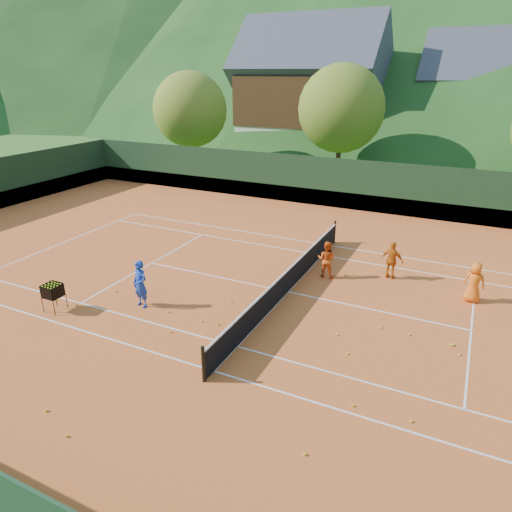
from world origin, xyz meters
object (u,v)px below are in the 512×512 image
at_px(coach, 140,284).
at_px(chalet_mid, 492,104).
at_px(student_b, 392,260).
at_px(chalet_left, 310,95).
at_px(tennis_net, 288,280).
at_px(student_a, 326,259).
at_px(student_c, 474,282).
at_px(ball_hopper, 53,291).

bearing_deg(coach, chalet_mid, 86.18).
height_order(student_b, chalet_left, chalet_left).
bearing_deg(tennis_net, student_a, 66.75).
distance_m(student_b, tennis_net, 4.41).
height_order(student_a, student_c, student_a).
xyz_separation_m(coach, tennis_net, (4.25, 3.30, -0.36)).
xyz_separation_m(student_a, student_b, (2.41, 0.98, 0.02)).
distance_m(student_b, chalet_left, 30.50).
xyz_separation_m(student_a, chalet_left, (-10.85, 28.02, 4.87)).
relative_size(coach, ball_hopper, 1.72).
bearing_deg(student_c, chalet_mid, -90.36).
distance_m(student_b, chalet_mid, 31.44).
distance_m(tennis_net, ball_hopper, 8.35).
xyz_separation_m(ball_hopper, chalet_left, (-3.23, 34.88, 4.88)).
bearing_deg(tennis_net, student_c, 19.31).
bearing_deg(student_b, chalet_mid, -87.66).
bearing_deg(chalet_left, coach, -80.21).
relative_size(student_a, tennis_net, 0.13).
bearing_deg(student_c, ball_hopper, 27.62).
height_order(student_a, tennis_net, student_a).
relative_size(coach, tennis_net, 0.14).
height_order(student_c, chalet_left, chalet_left).
xyz_separation_m(coach, chalet_mid, (10.25, 37.30, 4.11)).
bearing_deg(chalet_left, ball_hopper, -84.71).
distance_m(student_b, student_c, 3.12).
relative_size(tennis_net, chalet_left, 0.87).
relative_size(student_a, ball_hopper, 1.51).
distance_m(ball_hopper, chalet_left, 35.37).
height_order(student_b, chalet_mid, chalet_mid).
bearing_deg(chalet_left, student_a, -68.83).
distance_m(student_c, chalet_mid, 32.08).
distance_m(student_c, tennis_net, 6.67).
relative_size(ball_hopper, chalet_left, 0.07).
xyz_separation_m(student_c, chalet_mid, (-0.29, 31.80, 4.22)).
height_order(student_a, student_b, student_b).
relative_size(student_b, chalet_mid, 0.12).
bearing_deg(ball_hopper, student_b, 38.04).
xyz_separation_m(coach, ball_hopper, (-2.52, -1.58, -0.11)).
height_order(coach, chalet_left, chalet_left).
relative_size(student_b, chalet_left, 0.11).
bearing_deg(coach, ball_hopper, -136.29).
relative_size(coach, chalet_left, 0.12).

